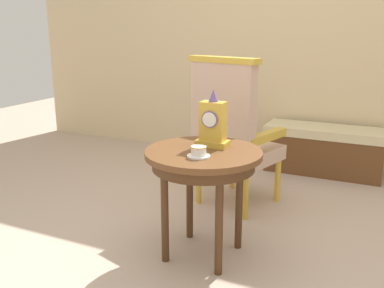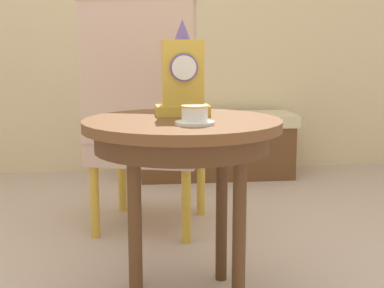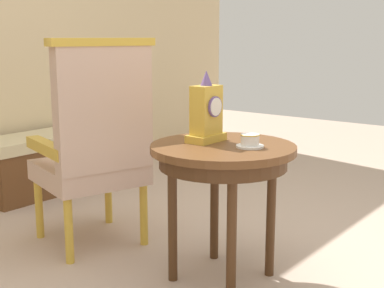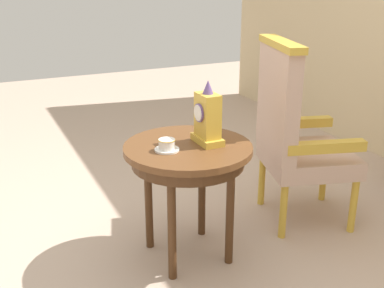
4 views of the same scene
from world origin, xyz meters
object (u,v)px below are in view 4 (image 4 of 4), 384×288
side_table (188,160)px  mantel_clock (207,118)px  teacup_left (167,145)px  armchair (294,131)px

side_table → mantel_clock: bearing=83.5°
side_table → teacup_left: 0.17m
side_table → mantel_clock: (0.01, 0.11, 0.22)m
teacup_left → armchair: size_ratio=0.11×
side_table → armchair: (-0.10, 0.76, 0.02)m
side_table → armchair: size_ratio=0.59×
side_table → armchair: 0.77m
teacup_left → armchair: (-0.13, 0.89, -0.09)m
teacup_left → armchair: bearing=98.4°
mantel_clock → armchair: (-0.12, 0.65, -0.20)m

